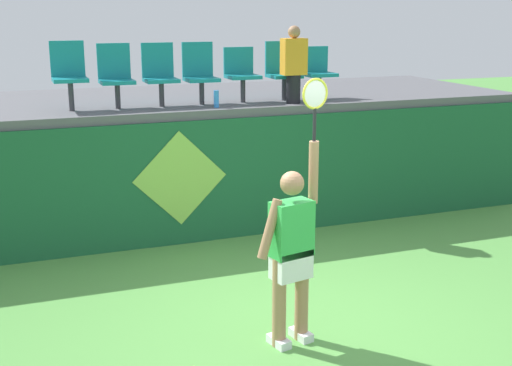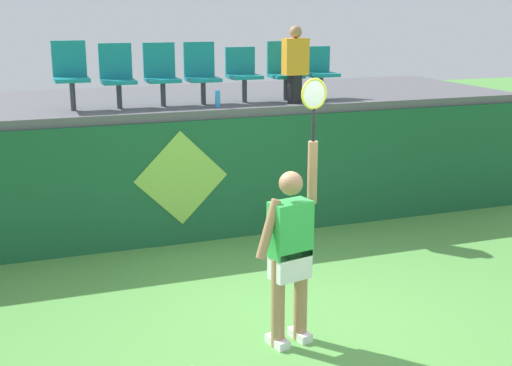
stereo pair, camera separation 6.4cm
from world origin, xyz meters
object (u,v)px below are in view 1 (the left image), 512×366
object	(u,v)px
tennis_player	(292,248)
spectator_0	(294,64)
water_bottle	(216,99)
stadium_chair_5	(282,69)
stadium_chair_2	(160,73)
stadium_chair_4	(241,72)
stadium_chair_0	(69,72)
stadium_chair_1	(116,74)
stadium_chair_6	(317,70)
stadium_chair_3	(200,72)

from	to	relation	value
tennis_player	spectator_0	bearing A→B (deg)	66.44
water_bottle	stadium_chair_5	size ratio (longest dim) A/B	0.27
stadium_chair_2	stadium_chair_4	world-z (taller)	stadium_chair_2
tennis_player	stadium_chair_0	distance (m)	4.32
stadium_chair_1	spectator_0	size ratio (longest dim) A/B	0.79
stadium_chair_0	stadium_chair_5	distance (m)	3.02
water_bottle	stadium_chair_6	xyz separation A→B (m)	(1.71, 0.43, 0.30)
stadium_chair_0	stadium_chair_5	bearing A→B (deg)	0.02
stadium_chair_6	stadium_chair_5	bearing A→B (deg)	178.99
tennis_player	stadium_chair_4	size ratio (longest dim) A/B	3.25
stadium_chair_1	stadium_chair_5	distance (m)	2.41
water_bottle	stadium_chair_5	xyz separation A→B (m)	(1.15, 0.44, 0.33)
tennis_player	stadium_chair_6	distance (m)	4.49
tennis_player	stadium_chair_3	xyz separation A→B (m)	(0.23, 3.81, 1.29)
stadium_chair_1	stadium_chair_5	bearing A→B (deg)	-0.02
stadium_chair_2	stadium_chair_4	size ratio (longest dim) A/B	1.11
stadium_chair_2	stadium_chair_6	size ratio (longest dim) A/B	1.13
stadium_chair_2	stadium_chair_5	xyz separation A→B (m)	(1.82, -0.00, -0.00)
tennis_player	stadium_chair_3	bearing A→B (deg)	86.49
spectator_0	water_bottle	bearing A→B (deg)	-178.54
stadium_chair_0	stadium_chair_1	distance (m)	0.60
tennis_player	stadium_chair_2	xyz separation A→B (m)	(-0.34, 3.81, 1.29)
stadium_chair_1	stadium_chair_3	xyz separation A→B (m)	(1.17, 0.00, -0.01)
tennis_player	stadium_chair_6	world-z (taller)	stadium_chair_6
stadium_chair_5	spectator_0	xyz separation A→B (m)	(0.00, -0.42, 0.11)
stadium_chair_4	stadium_chair_5	bearing A→B (deg)	0.84
water_bottle	spectator_0	distance (m)	1.23
stadium_chair_6	spectator_0	distance (m)	0.70
tennis_player	stadium_chair_2	size ratio (longest dim) A/B	2.94
stadium_chair_3	spectator_0	size ratio (longest dim) A/B	0.79
water_bottle	stadium_chair_4	xyz separation A→B (m)	(0.51, 0.44, 0.31)
tennis_player	stadium_chair_3	distance (m)	4.03
stadium_chair_0	stadium_chair_3	xyz separation A→B (m)	(1.77, 0.00, -0.05)
water_bottle	tennis_player	bearing A→B (deg)	-95.64
spectator_0	stadium_chair_3	bearing A→B (deg)	161.51
stadium_chair_1	stadium_chair_2	distance (m)	0.60
stadium_chair_3	stadium_chair_2	bearing A→B (deg)	-179.89
tennis_player	stadium_chair_0	world-z (taller)	stadium_chair_0
water_bottle	stadium_chair_6	world-z (taller)	stadium_chair_6
tennis_player	spectator_0	size ratio (longest dim) A/B	2.32
tennis_player	stadium_chair_0	xyz separation A→B (m)	(-1.54, 3.81, 1.33)
stadium_chair_3	stadium_chair_6	xyz separation A→B (m)	(1.81, -0.01, -0.03)
stadium_chair_3	stadium_chair_4	distance (m)	0.61
tennis_player	water_bottle	distance (m)	3.51
tennis_player	water_bottle	xyz separation A→B (m)	(0.33, 3.37, 0.95)
stadium_chair_0	stadium_chair_1	world-z (taller)	stadium_chair_0
water_bottle	stadium_chair_0	size ratio (longest dim) A/B	0.26
water_bottle	stadium_chair_3	bearing A→B (deg)	102.43
stadium_chair_0	stadium_chair_6	world-z (taller)	stadium_chair_0
stadium_chair_2	spectator_0	xyz separation A→B (m)	(1.82, -0.42, 0.10)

